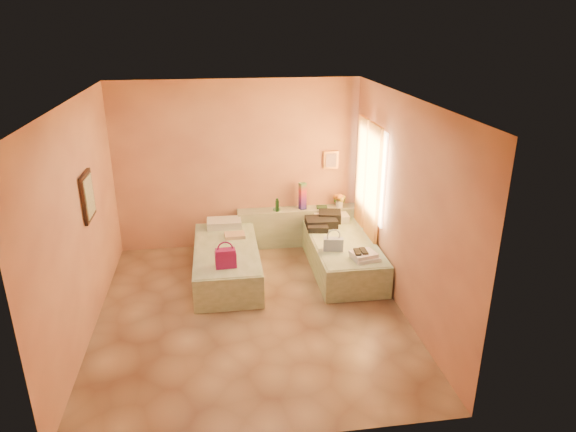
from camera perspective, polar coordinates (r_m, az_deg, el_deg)
The scene contains 16 objects.
ground at distance 7.00m, azimuth -4.10°, elevation -10.59°, with size 4.50×4.50×0.00m, color tan.
room_walls at distance 6.80m, azimuth -3.14°, elevation 5.02°, with size 4.02×4.51×2.81m.
headboard_ledge at distance 8.81m, azimuth 1.09°, elevation -1.17°, with size 2.05×0.30×0.65m, color #ACB694.
bed_left at distance 7.79m, azimuth -6.83°, elevation -5.09°, with size 0.90×2.00×0.50m, color beige.
bed_right at distance 8.01m, azimuth 6.03°, elevation -4.28°, with size 0.90×2.00×0.50m, color beige.
water_bottle at distance 8.54m, azimuth -1.21°, elevation 1.21°, with size 0.06×0.06×0.22m, color #153B22.
rainbow_box at distance 8.62m, azimuth 1.62°, elevation 2.24°, with size 0.10×0.10×0.46m, color #951258.
small_dish at distance 8.62m, azimuth -1.26°, elevation 0.73°, with size 0.13×0.13×0.03m, color #539975.
green_book at distance 8.75m, azimuth 3.78°, elevation 1.00°, with size 0.18×0.13×0.03m, color #24452C.
flower_vase at distance 8.76m, azimuth 5.75°, elevation 1.86°, with size 0.22×0.22×0.29m, color white.
magenta_handbag at distance 7.03m, azimuth -6.94°, elevation -4.63°, with size 0.28×0.16×0.27m, color #951258.
khaki_garment at distance 7.99m, azimuth -5.95°, elevation -2.15°, with size 0.31×0.25×0.05m, color tan.
clothes_pile at distance 8.38m, azimuth 4.02°, elevation -0.53°, with size 0.55×0.55×0.16m, color black.
blue_handbag at distance 7.51m, azimuth 5.06°, elevation -3.14°, with size 0.29×0.12×0.19m, color #466AA8.
towel_stack at distance 7.30m, azimuth 8.58°, elevation -4.43°, with size 0.35×0.30×0.10m, color white.
sandal_pair at distance 7.28m, azimuth 8.09°, elevation -3.94°, with size 0.16×0.21×0.02m, color black.
Camera 1 is at (-0.38, -5.94, 3.68)m, focal length 32.00 mm.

